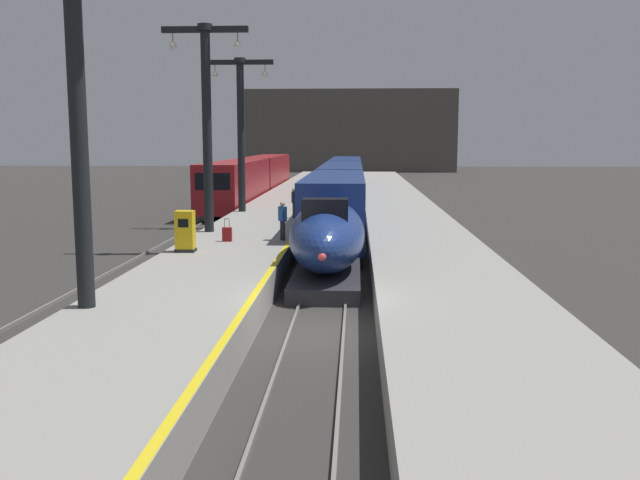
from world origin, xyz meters
The scene contains 18 objects.
ground_plane centered at (0.00, 0.00, 0.00)m, with size 260.00×260.00×0.00m, color #33302D.
platform_left centered at (-4.05, 24.75, 0.53)m, with size 4.80×110.00×1.05m, color gray.
platform_right centered at (4.05, 24.75, 0.53)m, with size 4.80×110.00×1.05m, color gray.
platform_left_safety_stripe centered at (-1.77, 24.75, 1.05)m, with size 0.20×107.80×0.01m, color yellow.
rail_main_left centered at (-0.75, 27.50, 0.06)m, with size 0.08×110.00×0.12m, color slate.
rail_main_right centered at (0.75, 27.50, 0.06)m, with size 0.08×110.00×0.12m, color slate.
rail_secondary_left centered at (-8.85, 27.50, 0.06)m, with size 0.08×110.00×0.12m, color slate.
rail_secondary_right centered at (-7.35, 27.50, 0.06)m, with size 0.08×110.00×0.12m, color slate.
highspeed_train_main centered at (0.00, 31.28, 1.95)m, with size 2.92×57.94×3.60m.
regional_train_adjacent centered at (-8.10, 43.61, 2.13)m, with size 2.85×36.60×3.80m.
station_column_near centered at (-5.90, -1.41, 7.05)m, with size 4.00×0.68×10.08m.
station_column_mid centered at (-5.90, 13.88, 6.78)m, with size 4.00×0.68×9.57m.
station_column_far centered at (-5.90, 23.54, 6.56)m, with size 4.00×0.68×9.15m.
passenger_near_edge centered at (-2.11, 11.17, 2.04)m, with size 0.40×0.47×1.69m.
passenger_mid_platform centered at (-2.41, 19.97, 2.04)m, with size 0.30×0.56×1.69m.
rolling_suitcase centered at (-4.45, 10.69, 1.35)m, with size 0.40×0.22×0.98m.
ticket_machine_yellow centered at (-5.55, 7.79, 1.79)m, with size 0.76×0.62×1.60m.
terminus_back_wall centered at (0.00, 102.00, 7.00)m, with size 36.00×2.00×14.00m, color #4C4742.
Camera 1 is at (1.07, -18.87, 5.33)m, focal length 39.41 mm.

